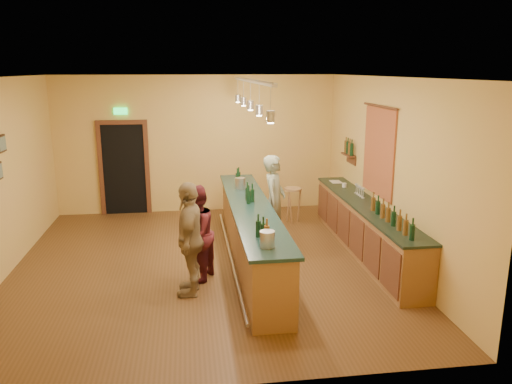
{
  "coord_description": "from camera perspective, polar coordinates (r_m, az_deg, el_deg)",
  "views": [
    {
      "loc": [
        -0.23,
        -8.21,
        3.33
      ],
      "look_at": [
        0.94,
        0.2,
        1.23
      ],
      "focal_mm": 35.0,
      "sensor_mm": 36.0,
      "label": 1
    }
  ],
  "objects": [
    {
      "name": "tapestry",
      "position": [
        9.4,
        13.85,
        4.45
      ],
      "size": [
        0.03,
        1.4,
        1.6
      ],
      "primitive_type": "cube",
      "color": "maroon",
      "rests_on": "wall_right"
    },
    {
      "name": "wall_back",
      "position": [
        11.84,
        -6.74,
        5.42
      ],
      "size": [
        6.5,
        0.02,
        3.2
      ],
      "primitive_type": "cube",
      "color": "#DCBA52",
      "rests_on": "floor"
    },
    {
      "name": "doorway",
      "position": [
        11.98,
        -14.84,
        2.85
      ],
      "size": [
        1.15,
        0.09,
        2.48
      ],
      "color": "black",
      "rests_on": "wall_back"
    },
    {
      "name": "ceiling",
      "position": [
        8.22,
        -6.47,
        12.92
      ],
      "size": [
        6.5,
        7.0,
        0.02
      ],
      "primitive_type": "cube",
      "color": "silver",
      "rests_on": "wall_back"
    },
    {
      "name": "floor",
      "position": [
        8.86,
        -5.9,
        -8.23
      ],
      "size": [
        7.0,
        7.0,
        0.0
      ],
      "primitive_type": "plane",
      "color": "#573619",
      "rests_on": "ground"
    },
    {
      "name": "bottle_shelf",
      "position": [
        10.8,
        10.59,
        4.81
      ],
      "size": [
        0.17,
        0.55,
        0.54
      ],
      "color": "#522C18",
      "rests_on": "wall_right"
    },
    {
      "name": "wall_front",
      "position": [
        5.02,
        -4.82,
        -6.29
      ],
      "size": [
        6.5,
        0.02,
        3.2
      ],
      "primitive_type": "cube",
      "color": "#DCBA52",
      "rests_on": "floor"
    },
    {
      "name": "bartender",
      "position": [
        9.45,
        2.1,
        -1.08
      ],
      "size": [
        0.63,
        0.76,
        1.77
      ],
      "primitive_type": "imported",
      "rotation": [
        0.0,
        0.0,
        1.19
      ],
      "color": "gray",
      "rests_on": "floor"
    },
    {
      "name": "back_counter",
      "position": [
        9.42,
        12.38,
        -3.99
      ],
      "size": [
        0.6,
        4.55,
        1.27
      ],
      "color": "brown",
      "rests_on": "floor"
    },
    {
      "name": "customer_a",
      "position": [
        7.98,
        -6.9,
        -4.79
      ],
      "size": [
        0.85,
        0.94,
        1.57
      ],
      "primitive_type": "imported",
      "rotation": [
        0.0,
        0.0,
        -1.99
      ],
      "color": "#59191E",
      "rests_on": "floor"
    },
    {
      "name": "bar_stool",
      "position": [
        10.99,
        4.24,
        -0.27
      ],
      "size": [
        0.38,
        0.38,
        0.79
      ],
      "rotation": [
        0.0,
        0.0,
        0.36
      ],
      "color": "#9B7E46",
      "rests_on": "floor"
    },
    {
      "name": "pendant_track",
      "position": [
        8.29,
        -0.65,
        11.5
      ],
      "size": [
        0.11,
        4.6,
        0.5
      ],
      "color": "silver",
      "rests_on": "ceiling"
    },
    {
      "name": "customer_b",
      "position": [
        7.52,
        -7.54,
        -5.32
      ],
      "size": [
        0.56,
        1.07,
        1.74
      ],
      "primitive_type": "imported",
      "rotation": [
        0.0,
        0.0,
        -1.71
      ],
      "color": "#997A51",
      "rests_on": "floor"
    },
    {
      "name": "tasting_bar",
      "position": [
        8.71,
        -0.61,
        -4.31
      ],
      "size": [
        0.73,
        5.1,
        1.38
      ],
      "color": "brown",
      "rests_on": "floor"
    },
    {
      "name": "wall_right",
      "position": [
        9.09,
        14.79,
        2.47
      ],
      "size": [
        0.02,
        7.0,
        3.2
      ],
      "primitive_type": "cube",
      "color": "#DCBA52",
      "rests_on": "floor"
    }
  ]
}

